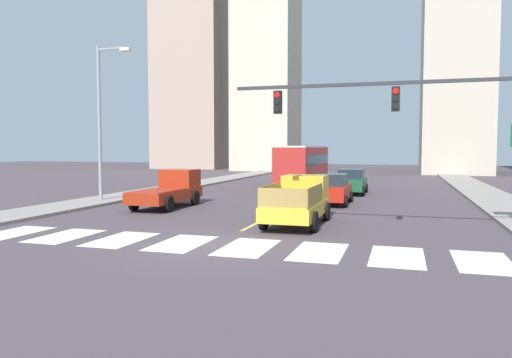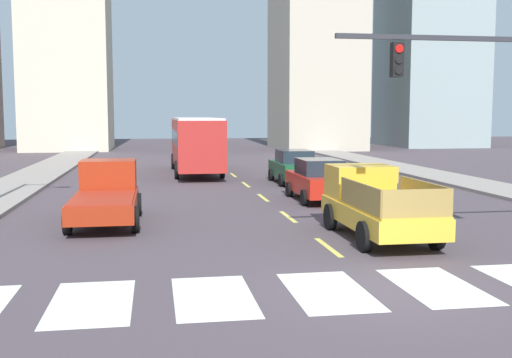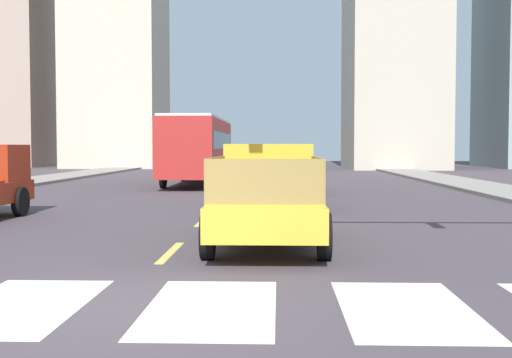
# 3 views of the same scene
# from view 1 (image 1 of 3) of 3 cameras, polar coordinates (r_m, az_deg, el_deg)

# --- Properties ---
(ground_plane) EXTENTS (160.00, 160.00, 0.00)m
(ground_plane) POSITION_cam_1_polar(r_m,az_deg,el_deg) (15.99, -4.99, -7.77)
(ground_plane) COLOR #473C43
(sidewalk_right) EXTENTS (2.96, 110.00, 0.15)m
(sidewalk_right) POSITION_cam_1_polar(r_m,az_deg,el_deg) (33.12, 26.03, -2.05)
(sidewalk_right) COLOR gray
(sidewalk_right) RESTS_ON ground
(sidewalk_left) EXTENTS (2.96, 110.00, 0.15)m
(sidewalk_left) POSITION_cam_1_polar(r_m,az_deg,el_deg) (36.85, -10.72, -1.20)
(sidewalk_left) COLOR gray
(sidewalk_left) RESTS_ON ground
(crosswalk_stripe_0) EXTENTS (1.53, 2.92, 0.01)m
(crosswalk_stripe_0) POSITION_cam_1_polar(r_m,az_deg,el_deg) (20.35, -26.62, -5.66)
(crosswalk_stripe_0) COLOR silver
(crosswalk_stripe_0) RESTS_ON ground
(crosswalk_stripe_1) EXTENTS (1.53, 2.92, 0.01)m
(crosswalk_stripe_1) POSITION_cam_1_polar(r_m,az_deg,el_deg) (18.86, -21.51, -6.24)
(crosswalk_stripe_1) COLOR silver
(crosswalk_stripe_1) RESTS_ON ground
(crosswalk_stripe_2) EXTENTS (1.53, 2.92, 0.01)m
(crosswalk_stripe_2) POSITION_cam_1_polar(r_m,az_deg,el_deg) (17.54, -15.58, -6.85)
(crosswalk_stripe_2) COLOR silver
(crosswalk_stripe_2) RESTS_ON ground
(crosswalk_stripe_3) EXTENTS (1.53, 2.92, 0.01)m
(crosswalk_stripe_3) POSITION_cam_1_polar(r_m,az_deg,el_deg) (16.44, -8.74, -7.46)
(crosswalk_stripe_3) COLOR silver
(crosswalk_stripe_3) RESTS_ON ground
(crosswalk_stripe_4) EXTENTS (1.53, 2.92, 0.01)m
(crosswalk_stripe_4) POSITION_cam_1_polar(r_m,az_deg,el_deg) (15.60, -1.04, -8.02)
(crosswalk_stripe_4) COLOR silver
(crosswalk_stripe_4) RESTS_ON ground
(crosswalk_stripe_5) EXTENTS (1.53, 2.92, 0.01)m
(crosswalk_stripe_5) POSITION_cam_1_polar(r_m,az_deg,el_deg) (15.07, 7.40, -8.47)
(crosswalk_stripe_5) COLOR silver
(crosswalk_stripe_5) RESTS_ON ground
(crosswalk_stripe_6) EXTENTS (1.53, 2.92, 0.01)m
(crosswalk_stripe_6) POSITION_cam_1_polar(r_m,az_deg,el_deg) (14.88, 16.26, -8.75)
(crosswalk_stripe_6) COLOR silver
(crosswalk_stripe_6) RESTS_ON ground
(crosswalk_stripe_7) EXTENTS (1.53, 2.92, 0.01)m
(crosswalk_stripe_7) POSITION_cam_1_polar(r_m,az_deg,el_deg) (15.04, 25.15, -8.82)
(crosswalk_stripe_7) COLOR silver
(crosswalk_stripe_7) RESTS_ON ground
(lane_dash_0) EXTENTS (0.16, 2.40, 0.01)m
(lane_dash_0) POSITION_cam_1_polar(r_m,az_deg,el_deg) (19.69, -0.64, -5.57)
(lane_dash_0) COLOR #D5C654
(lane_dash_0) RESTS_ON ground
(lane_dash_1) EXTENTS (0.16, 2.40, 0.01)m
(lane_dash_1) POSITION_cam_1_polar(r_m,az_deg,el_deg) (24.46, 2.89, -3.76)
(lane_dash_1) COLOR #D5C654
(lane_dash_1) RESTS_ON ground
(lane_dash_2) EXTENTS (0.16, 2.40, 0.01)m
(lane_dash_2) POSITION_cam_1_polar(r_m,az_deg,el_deg) (29.30, 5.25, -2.54)
(lane_dash_2) COLOR #D5C654
(lane_dash_2) RESTS_ON ground
(lane_dash_3) EXTENTS (0.16, 2.40, 0.01)m
(lane_dash_3) POSITION_cam_1_polar(r_m,az_deg,el_deg) (34.19, 6.94, -1.66)
(lane_dash_3) COLOR #D5C654
(lane_dash_3) RESTS_ON ground
(lane_dash_4) EXTENTS (0.16, 2.40, 0.01)m
(lane_dash_4) POSITION_cam_1_polar(r_m,az_deg,el_deg) (39.11, 8.20, -1.00)
(lane_dash_4) COLOR #D5C654
(lane_dash_4) RESTS_ON ground
(lane_dash_5) EXTENTS (0.16, 2.40, 0.01)m
(lane_dash_5) POSITION_cam_1_polar(r_m,az_deg,el_deg) (44.04, 9.18, -0.49)
(lane_dash_5) COLOR #D5C654
(lane_dash_5) RESTS_ON ground
(lane_dash_6) EXTENTS (0.16, 2.40, 0.01)m
(lane_dash_6) POSITION_cam_1_polar(r_m,az_deg,el_deg) (48.99, 9.96, -0.08)
(lane_dash_6) COLOR #D5C654
(lane_dash_6) RESTS_ON ground
(lane_dash_7) EXTENTS (0.16, 2.40, 0.01)m
(lane_dash_7) POSITION_cam_1_polar(r_m,az_deg,el_deg) (53.95, 10.60, 0.25)
(lane_dash_7) COLOR #D5C654
(lane_dash_7) RESTS_ON ground
(pickup_stakebed) EXTENTS (2.18, 5.20, 1.96)m
(pickup_stakebed) POSITION_cam_1_polar(r_m,az_deg,el_deg) (20.38, 5.11, -2.62)
(pickup_stakebed) COLOR gold
(pickup_stakebed) RESTS_ON ground
(pickup_dark) EXTENTS (2.18, 5.20, 1.96)m
(pickup_dark) POSITION_cam_1_polar(r_m,az_deg,el_deg) (26.46, -10.05, -1.25)
(pickup_dark) COLOR #9B2811
(pickup_dark) RESTS_ON ground
(city_bus) EXTENTS (2.72, 10.80, 3.32)m
(city_bus) POSITION_cam_1_polar(r_m,az_deg,el_deg) (40.55, 5.56, 1.95)
(city_bus) COLOR #B12723
(city_bus) RESTS_ON ground
(sedan_near_left) EXTENTS (2.02, 4.40, 1.72)m
(sedan_near_left) POSITION_cam_1_polar(r_m,az_deg,el_deg) (33.93, 11.15, -0.29)
(sedan_near_left) COLOR #195330
(sedan_near_left) RESTS_ON ground
(sedan_far) EXTENTS (2.02, 4.40, 1.72)m
(sedan_far) POSITION_cam_1_polar(r_m,az_deg,el_deg) (27.60, 8.93, -1.16)
(sedan_far) COLOR red
(sedan_far) RESTS_ON ground
(traffic_signal_gantry) EXTENTS (10.56, 0.27, 6.00)m
(traffic_signal_gantry) POSITION_cam_1_polar(r_m,az_deg,el_deg) (17.56, 20.15, 7.01)
(traffic_signal_gantry) COLOR #2D2D33
(traffic_signal_gantry) RESTS_ON ground
(streetlight_left) EXTENTS (2.20, 0.28, 9.00)m
(streetlight_left) POSITION_cam_1_polar(r_m,az_deg,el_deg) (29.56, -17.69, 7.00)
(streetlight_left) COLOR gray
(streetlight_left) RESTS_ON ground
(block_mid_left) EXTENTS (7.93, 11.28, 29.02)m
(block_mid_left) POSITION_cam_1_polar(r_m,az_deg,el_deg) (66.45, 22.45, 13.23)
(block_mid_left) COLOR #BCB09B
(block_mid_left) RESTS_ON ground
(block_mid_right) EXTENTS (10.58, 7.37, 32.16)m
(block_mid_right) POSITION_cam_1_polar(r_m,az_deg,el_deg) (77.22, -7.70, 13.27)
(block_mid_right) COLOR tan
(block_mid_right) RESTS_ON ground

